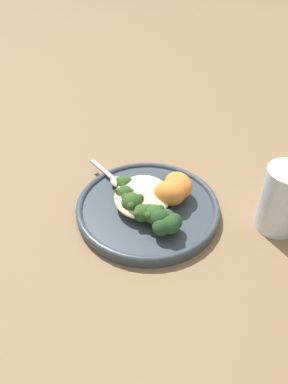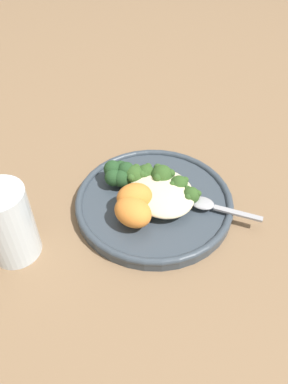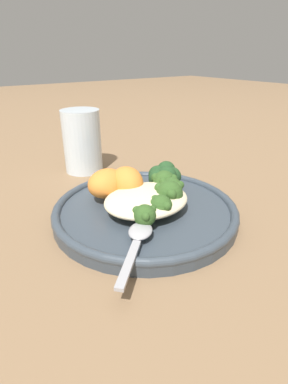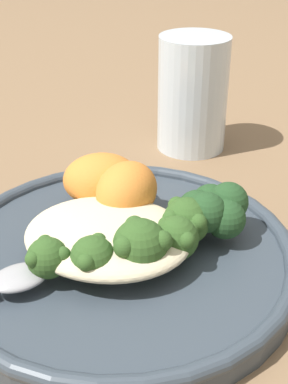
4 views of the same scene
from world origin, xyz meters
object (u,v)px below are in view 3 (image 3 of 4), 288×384
Objects in this scene: broccoli_stalk_2 at (162,195)px; sweet_potato_chunk_1 at (106,183)px; broccoli_stalk_1 at (156,205)px; water_glass at (82,141)px; plate at (146,211)px; sweet_potato_chunk_0 at (128,181)px; broccoli_stalk_3 at (163,190)px; broccoli_stalk_0 at (141,211)px; broccoli_stalk_4 at (156,185)px; kale_tuft at (164,175)px; spoon at (138,237)px; quinoa_mound at (147,199)px.

sweet_potato_chunk_1 is at bearing 173.25° from broccoli_stalk_2.
water_glass reaches higher than broccoli_stalk_1.
plate is 0.05m from sweet_potato_chunk_0.
broccoli_stalk_3 is 1.52× the size of sweet_potato_chunk_1.
sweet_potato_chunk_1 is (0.00, -0.08, 0.01)m from broccoli_stalk_0.
broccoli_stalk_2 reaches higher than broccoli_stalk_3.
broccoli_stalk_4 is 0.04m from kale_tuft.
broccoli_stalk_0 is 0.05m from broccoli_stalk_2.
kale_tuft is at bearing 69.30° from broccoli_stalk_3.
sweet_potato_chunk_0 reaches higher than broccoli_stalk_0.
broccoli_stalk_3 is 0.78× the size of water_glass.
broccoli_stalk_1 is 0.71× the size of water_glass.
water_glass is (-0.07, -0.29, 0.03)m from spoon.
broccoli_stalk_2 is 0.24m from water_glass.
kale_tuft is at bearing 147.79° from broccoli_stalk_0.
water_glass is (-0.04, -0.17, 0.02)m from sweet_potato_chunk_1.
quinoa_mound is at bearing 33.96° from kale_tuft.
spoon is at bearing 47.19° from quinoa_mound.
quinoa_mound is at bearing 85.90° from water_glass.
sweet_potato_chunk_0 reaches higher than broccoli_stalk_4.
broccoli_stalk_1 is (-0.02, 0.00, 0.00)m from broccoli_stalk_0.
broccoli_stalk_3 is 1.64× the size of sweet_potato_chunk_0.
broccoli_stalk_4 is (-0.04, -0.05, 0.00)m from broccoli_stalk_1.
spoon is at bearing -138.89° from broccoli_stalk_4.
broccoli_stalk_3 is at bearing -166.74° from quinoa_mound.
broccoli_stalk_4 is at bearing 145.14° from sweet_potato_chunk_0.
spoon is at bearing 40.53° from kale_tuft.
water_glass is (0.05, -0.19, 0.02)m from kale_tuft.
broccoli_stalk_0 is 0.06m from broccoli_stalk_3.
sweet_potato_chunk_0 is 0.06m from kale_tuft.
broccoli_stalk_2 reaches higher than plate.
broccoli_stalk_1 is at bearing 88.48° from sweet_potato_chunk_0.
sweet_potato_chunk_0 is at bearing -84.98° from plate.
broccoli_stalk_2 is 0.02m from broccoli_stalk_3.
sweet_potato_chunk_0 is at bearing 158.52° from broccoli_stalk_2.
broccoli_stalk_0 is 0.07m from sweet_potato_chunk_0.
spoon is at bearing -123.44° from broccoli_stalk_3.
water_glass is at bearing 140.54° from broccoli_stalk_2.
broccoli_stalk_0 reaches higher than quinoa_mound.
plate is 4.25× the size of sweet_potato_chunk_1.
broccoli_stalk_0 is at bearing 46.43° from plate.
broccoli_stalk_1 is 0.25m from water_glass.
water_glass is at bearing 93.42° from broccoli_stalk_4.
broccoli_stalk_2 is 0.08m from sweet_potato_chunk_1.
sweet_potato_chunk_0 is at bearing 171.29° from broccoli_stalk_1.
broccoli_stalk_1 reaches higher than quinoa_mound.
broccoli_stalk_0 is 0.05m from spoon.
sweet_potato_chunk_0 reaches higher than spoon.
broccoli_stalk_1 reaches higher than plate.
broccoli_stalk_3 is 0.94× the size of broccoli_stalk_4.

